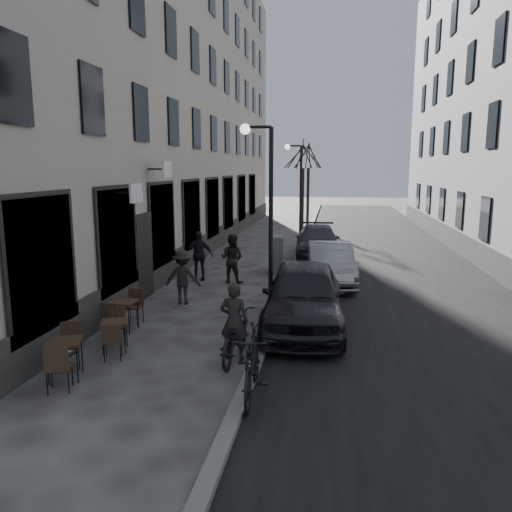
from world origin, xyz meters
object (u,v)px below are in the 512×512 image
(streetlamp_near, at_px, (265,197))
(sign_board, at_px, (56,336))
(pedestrian_near, at_px, (232,259))
(car_mid, at_px, (330,263))
(tree_far, at_px, (309,156))
(car_near, at_px, (304,296))
(utility_cabinet, at_px, (276,254))
(pedestrian_far, at_px, (199,255))
(bistro_set_a, at_px, (65,355))
(moped, at_px, (252,363))
(bicycle, at_px, (234,336))
(pedestrian_mid, at_px, (183,277))
(streetlamp_far, at_px, (297,183))
(car_far, at_px, (318,241))
(bistro_set_c, at_px, (124,313))
(bistro_set_b, at_px, (115,333))
(tree_near, at_px, (303,154))

(streetlamp_near, distance_m, sign_board, 6.24)
(sign_board, xyz_separation_m, pedestrian_near, (2.26, 7.36, 0.38))
(pedestrian_near, bearing_deg, car_mid, -161.68)
(tree_far, relative_size, car_near, 1.18)
(utility_cabinet, relative_size, pedestrian_far, 0.80)
(streetlamp_near, xyz_separation_m, bistro_set_a, (-3.10, -5.08, -2.70))
(bistro_set_a, relative_size, moped, 0.76)
(bistro_set_a, height_order, bicycle, bicycle)
(pedestrian_mid, bearing_deg, streetlamp_far, -106.56)
(car_far, bearing_deg, pedestrian_near, -119.40)
(car_near, relative_size, moped, 2.36)
(bistro_set_c, relative_size, car_mid, 0.36)
(bistro_set_b, distance_m, pedestrian_far, 7.09)
(pedestrian_mid, distance_m, car_mid, 5.38)
(tree_far, distance_m, sign_board, 25.76)
(pedestrian_far, distance_m, moped, 9.40)
(sign_board, bearing_deg, streetlamp_far, 89.48)
(tree_near, relative_size, utility_cabinet, 4.04)
(bistro_set_a, relative_size, car_mid, 0.37)
(bistro_set_a, distance_m, car_mid, 10.01)
(streetlamp_near, xyz_separation_m, bicycle, (-0.13, -3.64, -2.66))
(bicycle, relative_size, pedestrian_near, 1.13)
(car_mid, bearing_deg, pedestrian_far, 177.39)
(car_mid, bearing_deg, streetlamp_near, -120.76)
(pedestrian_far, xyz_separation_m, moped, (3.36, -8.78, -0.26))
(tree_far, bearing_deg, bistro_set_c, -97.93)
(bistro_set_c, height_order, moped, moped)
(bistro_set_b, bearing_deg, car_far, 53.00)
(pedestrian_near, relative_size, car_mid, 0.40)
(pedestrian_near, bearing_deg, bistro_set_b, 91.34)
(moped, bearing_deg, bistro_set_b, 149.47)
(tree_far, xyz_separation_m, moped, (0.45, -26.30, -4.05))
(sign_board, distance_m, car_mid, 9.60)
(streetlamp_near, height_order, car_mid, streetlamp_near)
(utility_cabinet, bearing_deg, car_far, 62.64)
(bistro_set_c, distance_m, car_near, 4.44)
(streetlamp_far, height_order, bistro_set_b, streetlamp_far)
(bistro_set_c, height_order, pedestrian_mid, pedestrian_mid)
(pedestrian_near, bearing_deg, bicycle, 113.25)
(utility_cabinet, bearing_deg, sign_board, -117.64)
(bistro_set_a, bearing_deg, sign_board, 108.69)
(sign_board, height_order, pedestrian_near, pedestrian_near)
(pedestrian_far, bearing_deg, tree_far, 72.36)
(bistro_set_b, xyz_separation_m, car_mid, (4.56, 7.25, 0.28))
(tree_near, bearing_deg, bistro_set_b, -98.73)
(streetlamp_near, height_order, utility_cabinet, streetlamp_near)
(tree_near, bearing_deg, sign_board, -101.59)
(bicycle, height_order, pedestrian_far, pedestrian_far)
(car_far, bearing_deg, moped, -95.88)
(sign_board, height_order, car_far, car_far)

